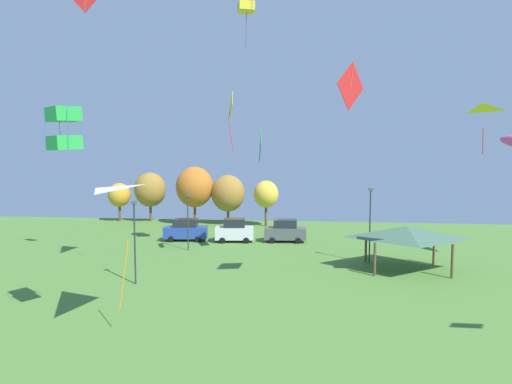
% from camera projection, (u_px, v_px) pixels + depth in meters
% --- Properties ---
extents(kite_flying_2, '(1.93, 0.18, 1.93)m').
position_uv_depth(kite_flying_2, '(85.00, 0.00, 30.07)').
color(kite_flying_2, red).
extents(kite_flying_3, '(1.86, 2.29, 2.91)m').
position_uv_depth(kite_flying_3, '(351.00, 86.00, 24.16)').
color(kite_flying_3, red).
extents(kite_flying_4, '(0.46, 3.09, 3.12)m').
position_uv_depth(kite_flying_4, '(260.00, 145.00, 35.78)').
color(kite_flying_4, green).
extents(kite_flying_7, '(3.87, 4.33, 5.31)m').
position_uv_depth(kite_flying_7, '(147.00, 210.00, 20.48)').
color(kite_flying_7, white).
extents(kite_flying_9, '(0.68, 2.37, 4.92)m').
position_uv_depth(kite_flying_9, '(231.00, 108.00, 32.45)').
color(kite_flying_9, yellow).
extents(kite_flying_10, '(1.97, 1.81, 2.77)m').
position_uv_depth(kite_flying_10, '(482.00, 114.00, 24.30)').
color(kite_flying_10, yellow).
extents(kite_flying_11, '(1.72, 1.73, 2.10)m').
position_uv_depth(kite_flying_11, '(64.00, 129.00, 19.09)').
color(kite_flying_11, green).
extents(parked_car_leftmost, '(4.87, 2.32, 2.45)m').
position_uv_depth(parked_car_leftmost, '(186.00, 230.00, 44.26)').
color(parked_car_leftmost, '#234299').
rests_on(parked_car_leftmost, ground).
extents(parked_car_second_from_left, '(4.32, 2.41, 2.57)m').
position_uv_depth(parked_car_second_from_left, '(235.00, 230.00, 43.65)').
color(parked_car_second_from_left, silver).
rests_on(parked_car_second_from_left, ground).
extents(parked_car_third_from_left, '(4.60, 2.11, 2.48)m').
position_uv_depth(parked_car_third_from_left, '(285.00, 231.00, 43.57)').
color(parked_car_third_from_left, '#4C5156').
rests_on(parked_car_third_from_left, ground).
extents(park_pavilion, '(7.35, 5.36, 3.60)m').
position_uv_depth(park_pavilion, '(407.00, 232.00, 32.13)').
color(park_pavilion, brown).
rests_on(park_pavilion, ground).
extents(light_post_0, '(0.36, 0.20, 6.52)m').
position_uv_depth(light_post_0, '(370.00, 221.00, 34.22)').
color(light_post_0, '#2D2D33').
rests_on(light_post_0, ground).
extents(light_post_1, '(0.36, 0.20, 5.59)m').
position_uv_depth(light_post_1, '(188.00, 218.00, 39.36)').
color(light_post_1, '#2D2D33').
rests_on(light_post_1, ground).
extents(light_post_2, '(0.36, 0.20, 5.98)m').
position_uv_depth(light_post_2, '(135.00, 237.00, 28.38)').
color(light_post_2, '#2D2D33').
rests_on(light_post_2, ground).
extents(treeline_tree_0, '(3.22, 3.22, 5.66)m').
position_uv_depth(treeline_tree_0, '(119.00, 195.00, 58.79)').
color(treeline_tree_0, brown).
rests_on(treeline_tree_0, ground).
extents(treeline_tree_1, '(4.59, 4.59, 7.20)m').
position_uv_depth(treeline_tree_1, '(150.00, 190.00, 58.75)').
color(treeline_tree_1, brown).
rests_on(treeline_tree_1, ground).
extents(treeline_tree_2, '(5.20, 5.20, 8.10)m').
position_uv_depth(treeline_tree_2, '(195.00, 187.00, 56.04)').
color(treeline_tree_2, brown).
rests_on(treeline_tree_2, ground).
extents(treeline_tree_3, '(4.70, 4.70, 6.94)m').
position_uv_depth(treeline_tree_3, '(228.00, 193.00, 56.03)').
color(treeline_tree_3, brown).
rests_on(treeline_tree_3, ground).
extents(treeline_tree_4, '(3.36, 3.36, 6.23)m').
position_uv_depth(treeline_tree_4, '(266.00, 194.00, 54.13)').
color(treeline_tree_4, brown).
rests_on(treeline_tree_4, ground).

